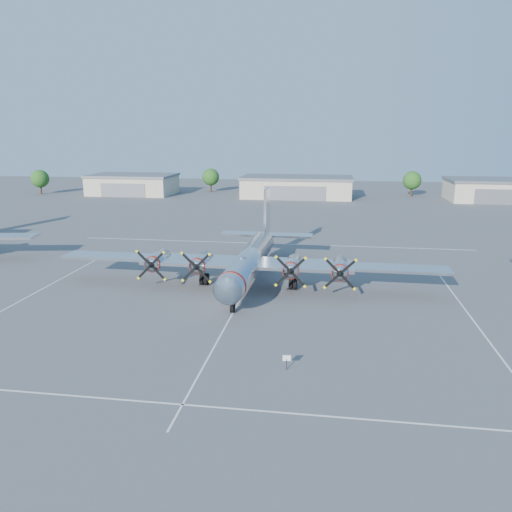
# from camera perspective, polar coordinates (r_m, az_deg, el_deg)

# --- Properties ---
(ground) EXTENTS (260.00, 260.00, 0.00)m
(ground) POSITION_cam_1_polar(r_m,az_deg,el_deg) (52.59, -1.51, -4.46)
(ground) COLOR #4E4E50
(ground) RESTS_ON ground
(parking_lines) EXTENTS (60.00, 50.08, 0.01)m
(parking_lines) POSITION_cam_1_polar(r_m,az_deg,el_deg) (50.96, -1.85, -5.07)
(parking_lines) COLOR silver
(parking_lines) RESTS_ON ground
(hangar_west) EXTENTS (22.60, 14.60, 5.40)m
(hangar_west) POSITION_cam_1_polar(r_m,az_deg,el_deg) (142.35, -13.89, 7.97)
(hangar_west) COLOR #B7AA91
(hangar_west) RESTS_ON ground
(hangar_center) EXTENTS (28.60, 14.60, 5.40)m
(hangar_center) POSITION_cam_1_polar(r_m,az_deg,el_deg) (132.12, 4.68, 7.89)
(hangar_center) COLOR #B7AA91
(hangar_center) RESTS_ON ground
(hangar_east) EXTENTS (20.60, 14.60, 5.40)m
(hangar_east) POSITION_cam_1_polar(r_m,az_deg,el_deg) (137.56, 25.20, 6.86)
(hangar_east) COLOR #B7AA91
(hangar_east) RESTS_ON ground
(tree_far_west) EXTENTS (4.80, 4.80, 6.64)m
(tree_far_west) POSITION_cam_1_polar(r_m,az_deg,el_deg) (150.03, -23.46, 8.10)
(tree_far_west) COLOR #382619
(tree_far_west) RESTS_ON ground
(tree_west) EXTENTS (4.80, 4.80, 6.64)m
(tree_west) POSITION_cam_1_polar(r_m,az_deg,el_deg) (143.69, -5.20, 8.97)
(tree_west) COLOR #382619
(tree_west) RESTS_ON ground
(tree_east) EXTENTS (4.80, 4.80, 6.64)m
(tree_east) POSITION_cam_1_polar(r_m,az_deg,el_deg) (139.33, 17.40, 8.25)
(tree_east) COLOR #382619
(tree_east) RESTS_ON ground
(main_bomber_b29) EXTENTS (42.73, 29.66, 9.33)m
(main_bomber_b29) POSITION_cam_1_polar(r_m,az_deg,el_deg) (56.85, -0.58, -3.03)
(main_bomber_b29) COLOR silver
(main_bomber_b29) RESTS_ON ground
(info_placard) EXTENTS (0.58, 0.12, 1.12)m
(info_placard) POSITION_cam_1_polar(r_m,az_deg,el_deg) (36.57, 3.53, -11.73)
(info_placard) COLOR black
(info_placard) RESTS_ON ground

